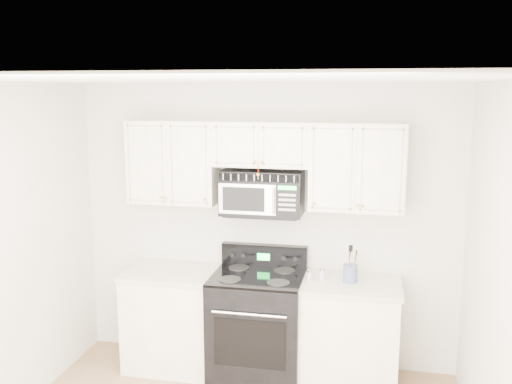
# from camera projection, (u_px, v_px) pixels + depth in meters

# --- Properties ---
(room) EXTENTS (3.51, 3.51, 2.61)m
(room) POSITION_uv_depth(u_px,v_px,m) (214.00, 290.00, 3.58)
(room) COLOR #96714F
(room) RESTS_ON ground
(base_cabinet_left) EXTENTS (0.86, 0.65, 0.92)m
(base_cabinet_left) POSITION_uv_depth(u_px,v_px,m) (175.00, 321.00, 5.28)
(base_cabinet_left) COLOR white
(base_cabinet_left) RESTS_ON ground
(base_cabinet_right) EXTENTS (0.86, 0.65, 0.92)m
(base_cabinet_right) POSITION_uv_depth(u_px,v_px,m) (349.00, 336.00, 4.96)
(base_cabinet_right) COLOR white
(base_cabinet_right) RESTS_ON ground
(range) EXTENTS (0.80, 0.73, 1.13)m
(range) POSITION_uv_depth(u_px,v_px,m) (258.00, 323.00, 5.09)
(range) COLOR black
(range) RESTS_ON ground
(upper_cabinets) EXTENTS (2.44, 0.37, 0.75)m
(upper_cabinets) POSITION_uv_depth(u_px,v_px,m) (263.00, 160.00, 4.99)
(upper_cabinets) COLOR white
(upper_cabinets) RESTS_ON ground
(microwave) EXTENTS (0.72, 0.41, 0.40)m
(microwave) POSITION_uv_depth(u_px,v_px,m) (262.00, 192.00, 5.02)
(microwave) COLOR black
(microwave) RESTS_ON ground
(utensil_crock) EXTENTS (0.12, 0.12, 0.32)m
(utensil_crock) POSITION_uv_depth(u_px,v_px,m) (350.00, 273.00, 4.86)
(utensil_crock) COLOR #444F73
(utensil_crock) RESTS_ON base_cabinet_right
(shaker_salt) EXTENTS (0.04, 0.04, 0.10)m
(shaker_salt) POSITION_uv_depth(u_px,v_px,m) (309.00, 276.00, 4.88)
(shaker_salt) COLOR #B2B0C5
(shaker_salt) RESTS_ON base_cabinet_right
(shaker_pepper) EXTENTS (0.05, 0.05, 0.11)m
(shaker_pepper) POSITION_uv_depth(u_px,v_px,m) (322.00, 274.00, 4.91)
(shaker_pepper) COLOR #B2B0C5
(shaker_pepper) RESTS_ON base_cabinet_right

